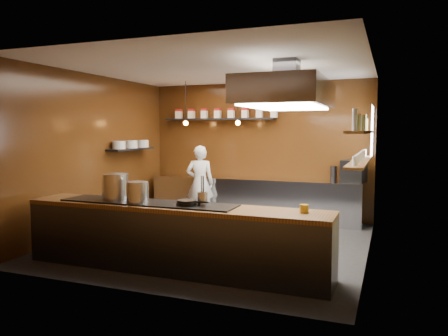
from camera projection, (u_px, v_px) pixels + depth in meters
The scene contains 26 objects.
floor at pixel (216, 242), 7.58m from camera, with size 5.00×5.00×0.00m, color black.
back_wall at pixel (258, 150), 9.78m from camera, with size 5.00×5.00×0.00m, color #39180A.
left_wall at pixel (95, 154), 8.34m from camera, with size 5.00×5.00×0.00m, color #39180A.
right_wall at pixel (370, 160), 6.56m from camera, with size 5.00×5.00×0.00m, color #474128.
ceiling at pixel (216, 67), 7.32m from camera, with size 5.00×5.00×0.00m, color silver.
window_pane at pixel (372, 133), 8.13m from camera, with size 1.00×1.00×0.00m, color white.
prep_counter at pixel (253, 199), 9.56m from camera, with size 4.60×0.65×0.90m, color silver.
pass_counter at pixel (173, 237), 6.06m from camera, with size 4.40×0.72×0.94m.
tin_shelf at pixel (218, 119), 9.91m from camera, with size 2.60×0.26×0.04m, color black.
plate_shelf at pixel (131, 149), 9.21m from camera, with size 0.30×1.40×0.04m, color black.
bottle_shelf_upper at pixel (361, 132), 6.86m from camera, with size 0.26×2.80×0.04m, color olive.
bottle_shelf_lower at pixel (360, 162), 6.90m from camera, with size 0.26×2.80×0.04m, color olive.
extractor_hood at pixel (286, 93), 6.53m from camera, with size 1.20×2.00×0.72m.
pendant_left at pixel (186, 121), 9.48m from camera, with size 0.10×0.10×0.95m.
pendant_right at pixel (238, 120), 9.05m from camera, with size 0.10×0.10×0.95m.
storage_tins at pixel (224, 113), 9.84m from camera, with size 2.43×0.13×0.22m.
plate_stacks at pixel (131, 144), 9.20m from camera, with size 0.26×1.16×0.16m.
bottles at pixel (361, 123), 6.85m from camera, with size 0.06×2.66×0.24m.
wine_glasses at pixel (360, 156), 6.89m from camera, with size 0.07×2.37×0.13m.
stockpot_large at pixel (115, 186), 6.39m from camera, with size 0.38×0.38×0.37m, color silver.
stockpot_small at pixel (137, 192), 6.12m from camera, with size 0.31×0.31×0.29m, color silver.
utensil_crock at pixel (202, 198), 5.90m from camera, with size 0.14×0.14×0.18m, color silver.
frying_pan at pixel (187, 203), 5.87m from camera, with size 0.45×0.28×0.07m.
butter_jar at pixel (304, 208), 5.45m from camera, with size 0.11×0.11×0.10m, color yellow.
espresso_machine at pixel (354, 171), 8.78m from camera, with size 0.45×0.42×0.45m, color black.
chef at pixel (200, 183), 9.41m from camera, with size 0.59×0.39×1.62m, color white.
Camera 1 is at (2.79, -6.90, 1.95)m, focal length 35.00 mm.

